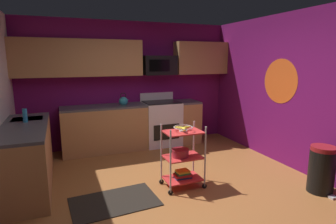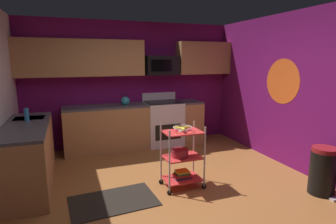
{
  "view_description": "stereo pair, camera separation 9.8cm",
  "coord_description": "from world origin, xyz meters",
  "px_view_note": "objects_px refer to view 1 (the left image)",
  "views": [
    {
      "loc": [
        -1.4,
        -3.35,
        1.83
      ],
      "look_at": [
        0.09,
        0.42,
        1.05
      ],
      "focal_mm": 29.49,
      "sensor_mm": 36.0,
      "label": 1
    },
    {
      "loc": [
        -1.31,
        -3.39,
        1.83
      ],
      "look_at": [
        0.09,
        0.42,
        1.05
      ],
      "focal_mm": 29.49,
      "sensor_mm": 36.0,
      "label": 2
    }
  ],
  "objects_px": {
    "rolling_cart": "(183,157)",
    "book_stack": "(183,174)",
    "microwave": "(159,65)",
    "kettle": "(123,101)",
    "mixing_bowl_large": "(180,153)",
    "fruit_bowl": "(183,128)",
    "dish_soap_bottle": "(25,115)",
    "oven_range": "(161,123)",
    "trash_can": "(322,169)"
  },
  "relations": [
    {
      "from": "rolling_cart",
      "to": "kettle",
      "type": "relative_size",
      "value": 3.47
    },
    {
      "from": "microwave",
      "to": "rolling_cart",
      "type": "xyz_separation_m",
      "value": [
        -0.42,
        -2.14,
        -1.25
      ]
    },
    {
      "from": "dish_soap_bottle",
      "to": "trash_can",
      "type": "bearing_deg",
      "value": -26.31
    },
    {
      "from": "book_stack",
      "to": "rolling_cart",
      "type": "bearing_deg",
      "value": 45.0
    },
    {
      "from": "rolling_cart",
      "to": "mixing_bowl_large",
      "type": "height_order",
      "value": "rolling_cart"
    },
    {
      "from": "book_stack",
      "to": "dish_soap_bottle",
      "type": "distance_m",
      "value": 2.46
    },
    {
      "from": "microwave",
      "to": "book_stack",
      "type": "xyz_separation_m",
      "value": [
        -0.42,
        -2.14,
        -1.52
      ]
    },
    {
      "from": "kettle",
      "to": "mixing_bowl_large",
      "type": "bearing_deg",
      "value": -80.04
    },
    {
      "from": "book_stack",
      "to": "kettle",
      "type": "xyz_separation_m",
      "value": [
        -0.4,
        2.03,
        0.81
      ]
    },
    {
      "from": "book_stack",
      "to": "dish_soap_bottle",
      "type": "xyz_separation_m",
      "value": [
        -2.08,
        1.02,
        0.84
      ]
    },
    {
      "from": "oven_range",
      "to": "microwave",
      "type": "xyz_separation_m",
      "value": [
        -0.0,
        0.1,
        1.22
      ]
    },
    {
      "from": "mixing_bowl_large",
      "to": "dish_soap_bottle",
      "type": "xyz_separation_m",
      "value": [
        -2.04,
        1.02,
        0.5
      ]
    },
    {
      "from": "microwave",
      "to": "fruit_bowl",
      "type": "distance_m",
      "value": 2.33
    },
    {
      "from": "dish_soap_bottle",
      "to": "oven_range",
      "type": "bearing_deg",
      "value": 22.21
    },
    {
      "from": "mixing_bowl_large",
      "to": "microwave",
      "type": "bearing_deg",
      "value": 78.01
    },
    {
      "from": "microwave",
      "to": "kettle",
      "type": "xyz_separation_m",
      "value": [
        -0.81,
        -0.11,
        -0.7
      ]
    },
    {
      "from": "microwave",
      "to": "dish_soap_bottle",
      "type": "relative_size",
      "value": 3.5
    },
    {
      "from": "oven_range",
      "to": "mixing_bowl_large",
      "type": "xyz_separation_m",
      "value": [
        -0.45,
        -2.04,
        0.04
      ]
    },
    {
      "from": "rolling_cart",
      "to": "dish_soap_bottle",
      "type": "height_order",
      "value": "dish_soap_bottle"
    },
    {
      "from": "microwave",
      "to": "rolling_cart",
      "type": "bearing_deg",
      "value": -101.0
    },
    {
      "from": "fruit_bowl",
      "to": "trash_can",
      "type": "height_order",
      "value": "fruit_bowl"
    },
    {
      "from": "rolling_cart",
      "to": "mixing_bowl_large",
      "type": "distance_m",
      "value": 0.08
    },
    {
      "from": "rolling_cart",
      "to": "trash_can",
      "type": "distance_m",
      "value": 1.93
    },
    {
      "from": "rolling_cart",
      "to": "mixing_bowl_large",
      "type": "relative_size",
      "value": 3.63
    },
    {
      "from": "rolling_cart",
      "to": "microwave",
      "type": "bearing_deg",
      "value": 79.0
    },
    {
      "from": "fruit_bowl",
      "to": "trash_can",
      "type": "xyz_separation_m",
      "value": [
        1.72,
        -0.86,
        -0.55
      ]
    },
    {
      "from": "kettle",
      "to": "trash_can",
      "type": "xyz_separation_m",
      "value": [
        2.11,
        -2.89,
        -0.67
      ]
    },
    {
      "from": "rolling_cart",
      "to": "book_stack",
      "type": "bearing_deg",
      "value": -135.0
    },
    {
      "from": "oven_range",
      "to": "dish_soap_bottle",
      "type": "bearing_deg",
      "value": -157.79
    },
    {
      "from": "oven_range",
      "to": "microwave",
      "type": "bearing_deg",
      "value": 90.26
    },
    {
      "from": "oven_range",
      "to": "book_stack",
      "type": "bearing_deg",
      "value": -101.56
    },
    {
      "from": "microwave",
      "to": "trash_can",
      "type": "bearing_deg",
      "value": -66.5
    },
    {
      "from": "mixing_bowl_large",
      "to": "book_stack",
      "type": "distance_m",
      "value": 0.34
    },
    {
      "from": "rolling_cart",
      "to": "trash_can",
      "type": "relative_size",
      "value": 1.39
    },
    {
      "from": "microwave",
      "to": "dish_soap_bottle",
      "type": "bearing_deg",
      "value": -155.75
    },
    {
      "from": "kettle",
      "to": "fruit_bowl",
      "type": "bearing_deg",
      "value": -78.99
    },
    {
      "from": "fruit_bowl",
      "to": "kettle",
      "type": "distance_m",
      "value": 2.07
    },
    {
      "from": "rolling_cart",
      "to": "book_stack",
      "type": "distance_m",
      "value": 0.27
    },
    {
      "from": "book_stack",
      "to": "fruit_bowl",
      "type": "bearing_deg",
      "value": 180.0
    },
    {
      "from": "oven_range",
      "to": "dish_soap_bottle",
      "type": "distance_m",
      "value": 2.75
    },
    {
      "from": "fruit_bowl",
      "to": "dish_soap_bottle",
      "type": "relative_size",
      "value": 1.36
    },
    {
      "from": "dish_soap_bottle",
      "to": "trash_can",
      "type": "distance_m",
      "value": 4.29
    },
    {
      "from": "microwave",
      "to": "mixing_bowl_large",
      "type": "bearing_deg",
      "value": -101.99
    },
    {
      "from": "book_stack",
      "to": "trash_can",
      "type": "distance_m",
      "value": 1.93
    },
    {
      "from": "mixing_bowl_large",
      "to": "dish_soap_bottle",
      "type": "distance_m",
      "value": 2.33
    },
    {
      "from": "microwave",
      "to": "rolling_cart",
      "type": "height_order",
      "value": "microwave"
    },
    {
      "from": "book_stack",
      "to": "dish_soap_bottle",
      "type": "height_order",
      "value": "dish_soap_bottle"
    },
    {
      "from": "mixing_bowl_large",
      "to": "kettle",
      "type": "height_order",
      "value": "kettle"
    },
    {
      "from": "mixing_bowl_large",
      "to": "dish_soap_bottle",
      "type": "bearing_deg",
      "value": 153.48
    },
    {
      "from": "rolling_cart",
      "to": "kettle",
      "type": "distance_m",
      "value": 2.14
    }
  ]
}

